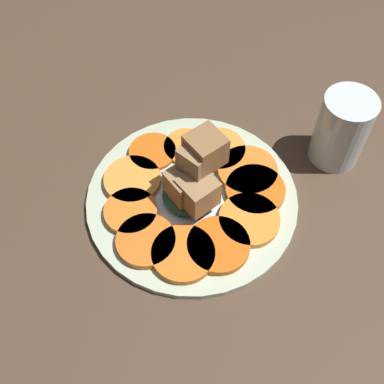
% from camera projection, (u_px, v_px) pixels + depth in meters
% --- Properties ---
extents(table_slab, '(1.20, 1.20, 0.02)m').
position_uv_depth(table_slab, '(192.00, 204.00, 0.68)').
color(table_slab, '#4C3828').
rests_on(table_slab, ground).
extents(plate, '(0.29, 0.29, 0.01)m').
position_uv_depth(plate, '(192.00, 198.00, 0.67)').
color(plate, beige).
rests_on(plate, table_slab).
extents(carrot_slice_0, '(0.08, 0.08, 0.01)m').
position_uv_depth(carrot_slice_0, '(183.00, 254.00, 0.61)').
color(carrot_slice_0, orange).
rests_on(carrot_slice_0, plate).
extents(carrot_slice_1, '(0.08, 0.08, 0.01)m').
position_uv_depth(carrot_slice_1, '(218.00, 245.00, 0.62)').
color(carrot_slice_1, '#D56013').
rests_on(carrot_slice_1, plate).
extents(carrot_slice_2, '(0.08, 0.08, 0.01)m').
position_uv_depth(carrot_slice_2, '(249.00, 220.00, 0.64)').
color(carrot_slice_2, orange).
rests_on(carrot_slice_2, plate).
extents(carrot_slice_3, '(0.08, 0.08, 0.01)m').
position_uv_depth(carrot_slice_3, '(255.00, 190.00, 0.67)').
color(carrot_slice_3, orange).
rests_on(carrot_slice_3, plate).
extents(carrot_slice_4, '(0.09, 0.09, 0.01)m').
position_uv_depth(carrot_slice_4, '(248.00, 171.00, 0.68)').
color(carrot_slice_4, orange).
rests_on(carrot_slice_4, plate).
extents(carrot_slice_5, '(0.08, 0.08, 0.01)m').
position_uv_depth(carrot_slice_5, '(219.00, 150.00, 0.71)').
color(carrot_slice_5, orange).
rests_on(carrot_slice_5, plate).
extents(carrot_slice_6, '(0.07, 0.07, 0.01)m').
position_uv_depth(carrot_slice_6, '(186.00, 148.00, 0.71)').
color(carrot_slice_6, orange).
rests_on(carrot_slice_6, plate).
extents(carrot_slice_7, '(0.07, 0.07, 0.01)m').
position_uv_depth(carrot_slice_7, '(153.00, 152.00, 0.70)').
color(carrot_slice_7, orange).
rests_on(carrot_slice_7, plate).
extents(carrot_slice_8, '(0.08, 0.08, 0.01)m').
position_uv_depth(carrot_slice_8, '(132.00, 180.00, 0.67)').
color(carrot_slice_8, '#F99438').
rests_on(carrot_slice_8, plate).
extents(carrot_slice_9, '(0.07, 0.07, 0.01)m').
position_uv_depth(carrot_slice_9, '(131.00, 212.00, 0.65)').
color(carrot_slice_9, orange).
rests_on(carrot_slice_9, plate).
extents(carrot_slice_10, '(0.08, 0.08, 0.01)m').
position_uv_depth(carrot_slice_10, '(146.00, 241.00, 0.62)').
color(carrot_slice_10, orange).
rests_on(carrot_slice_10, plate).
extents(center_pile, '(0.09, 0.08, 0.11)m').
position_uv_depth(center_pile, '(195.00, 179.00, 0.63)').
color(center_pile, '#2D6033').
rests_on(center_pile, plate).
extents(fork, '(0.17, 0.09, 0.00)m').
position_uv_depth(fork, '(172.00, 167.00, 0.69)').
color(fork, silver).
rests_on(fork, plate).
extents(water_glass, '(0.07, 0.07, 0.11)m').
position_uv_depth(water_glass, '(342.00, 129.00, 0.67)').
color(water_glass, silver).
rests_on(water_glass, table_slab).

